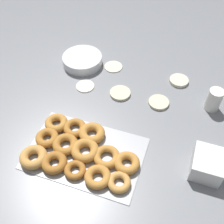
{
  "coord_description": "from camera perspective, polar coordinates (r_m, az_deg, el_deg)",
  "views": [
    {
      "loc": [
        0.22,
        -0.83,
        0.95
      ],
      "look_at": [
        -0.04,
        -0.08,
        0.04
      ],
      "focal_mm": 45.0,
      "sensor_mm": 36.0,
      "label": 1
    }
  ],
  "objects": [
    {
      "name": "pancake_2",
      "position": [
        1.33,
        1.67,
        3.85
      ],
      "size": [
        0.1,
        0.1,
        0.01
      ],
      "primitive_type": "cylinder",
      "color": "beige",
      "rests_on": "ground_plane"
    },
    {
      "name": "ground_plane",
      "position": [
        1.28,
        2.91,
        1.03
      ],
      "size": [
        3.0,
        3.0,
        0.0
      ],
      "primitive_type": "plane",
      "color": "gray"
    },
    {
      "name": "container_stack",
      "position": [
        1.11,
        18.74,
        -10.02
      ],
      "size": [
        0.11,
        0.13,
        0.08
      ],
      "color": "white",
      "rests_on": "ground_plane"
    },
    {
      "name": "pancake_3",
      "position": [
        1.48,
        0.28,
        9.26
      ],
      "size": [
        0.09,
        0.09,
        0.01
      ],
      "primitive_type": "cylinder",
      "color": "beige",
      "rests_on": "ground_plane"
    },
    {
      "name": "pancake_0",
      "position": [
        1.38,
        -5.49,
        5.34
      ],
      "size": [
        0.09,
        0.09,
        0.01
      ],
      "primitive_type": "cylinder",
      "color": "silver",
      "rests_on": "ground_plane"
    },
    {
      "name": "pancake_1",
      "position": [
        1.31,
        9.46,
        1.93
      ],
      "size": [
        0.09,
        0.09,
        0.01
      ],
      "primitive_type": "cylinder",
      "color": "beige",
      "rests_on": "ground_plane"
    },
    {
      "name": "batter_bowl",
      "position": [
        1.5,
        -6.04,
        10.43
      ],
      "size": [
        0.21,
        0.21,
        0.05
      ],
      "color": "white",
      "rests_on": "ground_plane"
    },
    {
      "name": "pancake_4",
      "position": [
        1.43,
        13.44,
        6.22
      ],
      "size": [
        0.09,
        0.09,
        0.02
      ],
      "primitive_type": "cylinder",
      "color": "beige",
      "rests_on": "ground_plane"
    },
    {
      "name": "donut_tray",
      "position": [
        1.12,
        -6.75,
        -7.85
      ],
      "size": [
        0.46,
        0.3,
        0.04
      ],
      "color": "#ADAFB5",
      "rests_on": "ground_plane"
    },
    {
      "name": "paper_cup",
      "position": [
        1.32,
        20.0,
        2.34
      ],
      "size": [
        0.06,
        0.06,
        0.11
      ],
      "color": "white",
      "rests_on": "ground_plane"
    }
  ]
}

